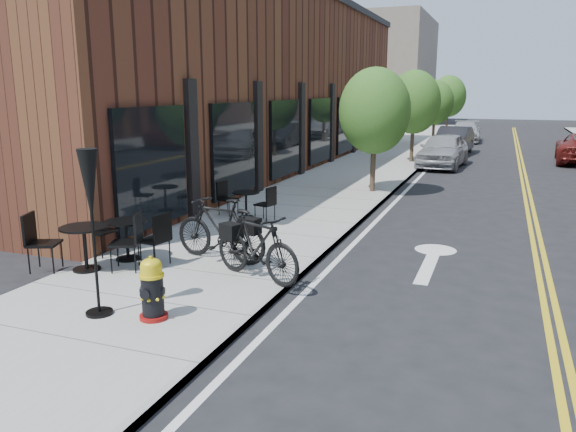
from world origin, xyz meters
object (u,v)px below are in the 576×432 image
at_px(fire_hydrant, 152,289).
at_px(bistro_set_a, 127,234).
at_px(bistro_set_b, 85,242).
at_px(parked_car_b, 453,141).
at_px(bicycle_left, 220,229).
at_px(bistro_set_c, 246,201).
at_px(parked_car_a, 443,150).
at_px(bicycle_right, 256,246).
at_px(parked_car_c, 465,132).
at_px(patio_umbrella, 90,198).

distance_m(fire_hydrant, bistro_set_a, 3.03).
xyz_separation_m(bistro_set_b, parked_car_b, (4.40, 22.29, 0.06)).
height_order(bicycle_left, bistro_set_c, bicycle_left).
height_order(parked_car_a, parked_car_b, parked_car_a).
xyz_separation_m(bicycle_right, parked_car_c, (1.48, 29.34, -0.05)).
xyz_separation_m(fire_hydrant, parked_car_b, (2.05, 23.71, 0.15)).
bearing_deg(parked_car_c, bicycle_right, -94.17).
bearing_deg(bicycle_right, parked_car_a, 17.30).
height_order(fire_hydrant, bistro_set_a, bistro_set_a).
height_order(bistro_set_b, bistro_set_c, bistro_set_b).
height_order(bicycle_right, bistro_set_b, bicycle_right).
bearing_deg(parked_car_a, patio_umbrella, -94.32).
bearing_deg(parked_car_b, bistro_set_a, -95.69).
xyz_separation_m(patio_umbrella, parked_car_c, (2.96, 31.52, -1.16)).
bearing_deg(fire_hydrant, bicycle_right, 58.33).
height_order(bistro_set_a, parked_car_c, parked_car_c).
height_order(bicycle_left, parked_car_b, parked_car_b).
relative_size(fire_hydrant, bistro_set_a, 0.49).
height_order(fire_hydrant, bistro_set_b, bistro_set_b).
xyz_separation_m(parked_car_a, parked_car_b, (0.00, 5.20, -0.03)).
relative_size(parked_car_a, parked_car_b, 1.01).
distance_m(fire_hydrant, parked_car_a, 18.63).
xyz_separation_m(fire_hydrant, bicycle_left, (-0.40, 2.79, 0.17)).
height_order(parked_car_a, parked_car_c, parked_car_a).
xyz_separation_m(bistro_set_a, parked_car_c, (4.20, 29.16, 0.04)).
relative_size(bistro_set_b, parked_car_b, 0.46).
relative_size(bistro_set_a, patio_umbrella, 0.78).
distance_m(bicycle_left, parked_car_b, 21.07).
height_order(bistro_set_c, parked_car_a, parked_car_a).
bearing_deg(bistro_set_c, parked_car_a, 87.80).
relative_size(patio_umbrella, parked_car_c, 0.53).
bearing_deg(parked_car_c, parked_car_b, -91.98).
height_order(patio_umbrella, parked_car_b, patio_umbrella).
bearing_deg(bistro_set_a, patio_umbrella, -53.29).
distance_m(bistro_set_b, parked_car_a, 17.65).
height_order(parked_car_b, parked_car_c, parked_car_b).
bearing_deg(parked_car_a, bistro_set_b, -100.01).
height_order(bistro_set_a, bistro_set_b, bistro_set_b).
bearing_deg(parked_car_b, bicycle_left, -91.53).
bearing_deg(patio_umbrella, bistro_set_c, 95.84).
relative_size(bicycle_left, bistro_set_b, 1.03).
bearing_deg(patio_umbrella, bicycle_right, 55.76).
bearing_deg(parked_car_b, parked_car_c, 94.44).
relative_size(patio_umbrella, parked_car_b, 0.55).
height_order(bistro_set_c, parked_car_b, parked_car_b).
distance_m(bicycle_right, parked_car_c, 29.37).
distance_m(fire_hydrant, patio_umbrella, 1.51).
xyz_separation_m(bistro_set_c, patio_umbrella, (0.65, -6.36, 1.26)).
height_order(bistro_set_a, parked_car_b, parked_car_b).
distance_m(bicycle_left, parked_car_c, 28.71).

